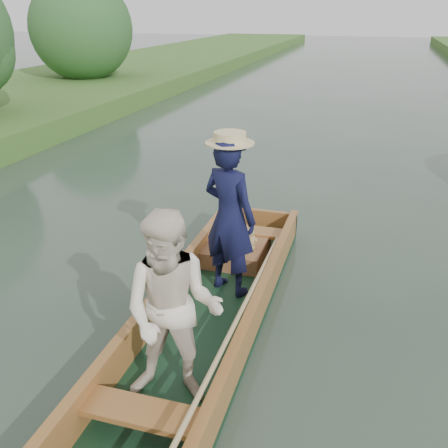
# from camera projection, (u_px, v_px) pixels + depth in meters

# --- Properties ---
(ground) EXTENTS (120.00, 120.00, 0.00)m
(ground) POSITION_uv_depth(u_px,v_px,m) (208.00, 327.00, 5.33)
(ground) COLOR #283D30
(ground) RESTS_ON ground
(trees_far) EXTENTS (23.04, 15.41, 4.36)m
(trees_far) POSITION_uv_depth(u_px,v_px,m) (273.00, 39.00, 12.08)
(trees_far) COLOR #47331E
(trees_far) RESTS_ON ground
(punt) EXTENTS (1.12, 5.10, 1.94)m
(punt) POSITION_uv_depth(u_px,v_px,m) (206.00, 281.00, 4.94)
(punt) COLOR #13331E
(punt) RESTS_ON ground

